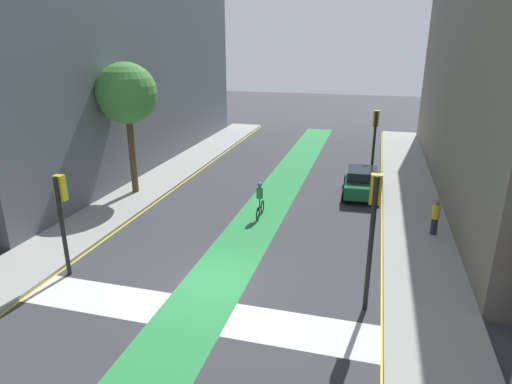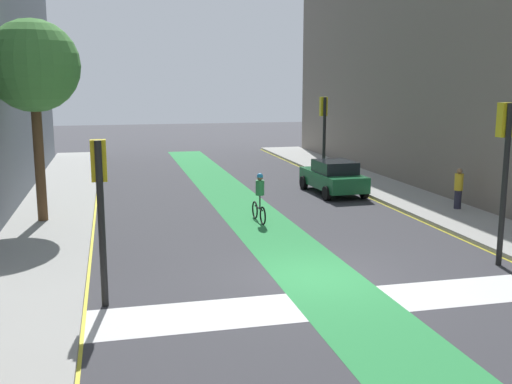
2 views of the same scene
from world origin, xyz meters
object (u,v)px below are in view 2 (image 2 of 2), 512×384
at_px(traffic_signal_near_left, 100,190).
at_px(car_green_right_far, 333,177).
at_px(cyclist_in_lane, 259,197).
at_px(traffic_signal_near_right, 504,153).
at_px(traffic_signal_far_right, 324,123).
at_px(pedestrian_sidewalk_right_a, 458,188).
at_px(street_tree_near, 33,67).

bearing_deg(traffic_signal_near_left, car_green_right_far, 49.48).
distance_m(car_green_right_far, cyclist_in_lane, 6.71).
relative_size(traffic_signal_near_right, car_green_right_far, 1.08).
height_order(traffic_signal_near_right, car_green_right_far, traffic_signal_near_right).
bearing_deg(cyclist_in_lane, traffic_signal_far_right, 55.45).
bearing_deg(traffic_signal_near_left, traffic_signal_near_right, 3.14).
distance_m(traffic_signal_near_right, car_green_right_far, 11.68).
bearing_deg(pedestrian_sidewalk_right_a, car_green_right_far, 124.42).
bearing_deg(traffic_signal_near_right, street_tree_near, 148.05).
distance_m(car_green_right_far, pedestrian_sidewalk_right_a, 6.02).
relative_size(traffic_signal_far_right, street_tree_near, 0.61).
xyz_separation_m(traffic_signal_near_right, car_green_right_far, (-0.64, 11.41, -2.40)).
xyz_separation_m(car_green_right_far, cyclist_in_lane, (-4.73, -4.77, 0.17)).
xyz_separation_m(traffic_signal_near_left, pedestrian_sidewalk_right_a, (13.67, 7.05, -1.75)).
xyz_separation_m(traffic_signal_near_right, pedestrian_sidewalk_right_a, (2.76, 6.45, -2.23)).
relative_size(traffic_signal_far_right, cyclist_in_lane, 2.37).
bearing_deg(cyclist_in_lane, car_green_right_far, 45.24).
xyz_separation_m(traffic_signal_far_right, cyclist_in_lane, (-5.22, -7.58, -2.11)).
xyz_separation_m(pedestrian_sidewalk_right_a, street_tree_near, (-15.93, 1.77, 4.68)).
xyz_separation_m(traffic_signal_far_right, street_tree_near, (-13.03, -6.02, 2.58)).
bearing_deg(street_tree_near, traffic_signal_near_right, -31.95).
xyz_separation_m(cyclist_in_lane, pedestrian_sidewalk_right_a, (8.13, -0.20, 0.01)).
xyz_separation_m(traffic_signal_near_right, street_tree_near, (-13.17, 8.22, 2.45)).
height_order(traffic_signal_near_left, car_green_right_far, traffic_signal_near_left).
bearing_deg(traffic_signal_near_left, traffic_signal_far_right, 54.03).
bearing_deg(traffic_signal_near_right, traffic_signal_near_left, -176.86).
height_order(car_green_right_far, pedestrian_sidewalk_right_a, pedestrian_sidewalk_right_a).
bearing_deg(traffic_signal_far_right, street_tree_near, -155.21).
bearing_deg(car_green_right_far, traffic_signal_near_left, -130.52).
xyz_separation_m(car_green_right_far, pedestrian_sidewalk_right_a, (3.40, -4.96, 0.18)).
distance_m(pedestrian_sidewalk_right_a, street_tree_near, 16.70).
distance_m(cyclist_in_lane, pedestrian_sidewalk_right_a, 8.13).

